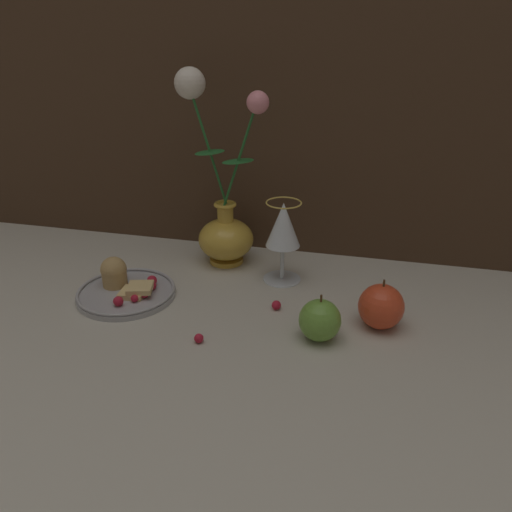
% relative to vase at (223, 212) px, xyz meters
% --- Properties ---
extents(ground_plane, '(2.40, 2.40, 0.00)m').
position_rel_vase_xyz_m(ground_plane, '(0.08, -0.17, -0.11)').
color(ground_plane, '#B7B2A3').
rests_on(ground_plane, ground).
extents(vase, '(0.19, 0.12, 0.40)m').
position_rel_vase_xyz_m(vase, '(0.00, 0.00, 0.00)').
color(vase, gold).
rests_on(vase, ground_plane).
extents(plate_with_pastries, '(0.19, 0.19, 0.07)m').
position_rel_vase_xyz_m(plate_with_pastries, '(-0.14, -0.19, -0.10)').
color(plate_with_pastries, '#A3A3A8').
rests_on(plate_with_pastries, ground_plane).
extents(wine_glass, '(0.08, 0.08, 0.17)m').
position_rel_vase_xyz_m(wine_glass, '(0.14, -0.06, -0.00)').
color(wine_glass, silver).
rests_on(wine_glass, ground_plane).
extents(apple_beside_vase, '(0.08, 0.08, 0.09)m').
position_rel_vase_xyz_m(apple_beside_vase, '(0.34, -0.19, -0.08)').
color(apple_beside_vase, '#D14223').
rests_on(apple_beside_vase, ground_plane).
extents(apple_near_glass, '(0.07, 0.07, 0.08)m').
position_rel_vase_xyz_m(apple_near_glass, '(0.24, -0.25, -0.08)').
color(apple_near_glass, '#669938').
rests_on(apple_near_glass, ground_plane).
extents(berry_near_plate, '(0.02, 0.02, 0.02)m').
position_rel_vase_xyz_m(berry_near_plate, '(0.05, -0.31, -0.11)').
color(berry_near_plate, '#AD192D').
rests_on(berry_near_plate, ground_plane).
extents(berry_front_center, '(0.02, 0.02, 0.02)m').
position_rel_vase_xyz_m(berry_front_center, '(0.15, -0.18, -0.11)').
color(berry_front_center, '#AD192D').
rests_on(berry_front_center, ground_plane).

